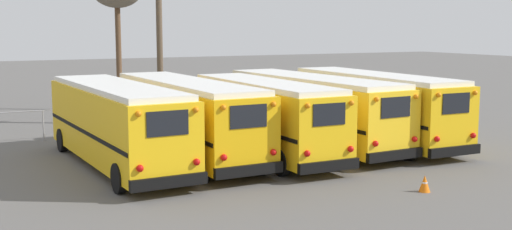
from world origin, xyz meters
The scene contains 9 objects.
ground_plane centered at (0.00, 0.00, 0.00)m, with size 160.00×160.00×0.00m, color #5B5956.
school_bus_0 centered at (-5.79, 0.26, 1.68)m, with size 2.87×10.61×3.08m.
school_bus_1 centered at (-2.89, 0.63, 1.69)m, with size 2.72×10.90×3.08m.
school_bus_2 centered at (0.00, -0.56, 1.65)m, with size 2.50×9.59×3.03m.
school_bus_3 centered at (2.90, 0.55, 1.66)m, with size 2.99×11.03×3.05m.
school_bus_4 centered at (5.79, -0.07, 1.69)m, with size 2.71×10.53×3.11m.
utility_pole centered at (-0.93, 9.46, 4.03)m, with size 1.80×0.32×7.81m.
fence_line centered at (0.00, 7.12, 0.99)m, with size 19.64×0.06×1.42m.
traffic_cone centered at (1.84, -7.88, 0.27)m, with size 0.36×0.36×0.54m.
Camera 1 is at (-11.94, -22.98, 5.19)m, focal length 45.00 mm.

